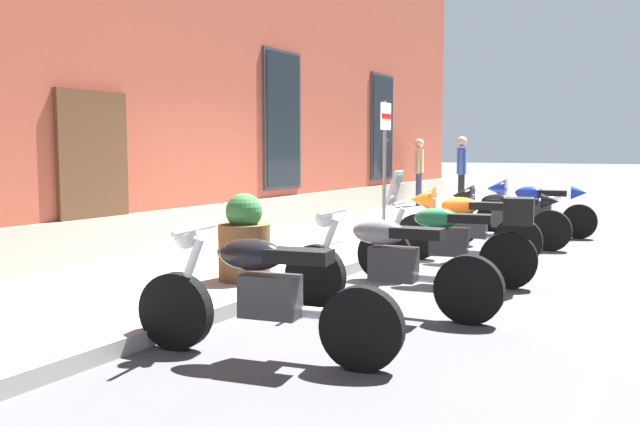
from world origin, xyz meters
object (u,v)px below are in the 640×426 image
at_px(parking_sign, 385,149).
at_px(barrel_planter, 244,243).
at_px(motorcycle_green_touring, 455,238).
at_px(motorcycle_blue_sport, 530,205).
at_px(motorcycle_orange_sport, 462,222).
at_px(motorcycle_black_naked, 261,296).
at_px(pedestrian_tan_coat, 419,168).
at_px(motorcycle_grey_naked, 386,264).
at_px(pedestrian_blue_top, 462,169).
at_px(motorcycle_black_sport, 499,214).

distance_m(parking_sign, barrel_planter, 4.31).
relative_size(motorcycle_green_touring, motorcycle_blue_sport, 0.99).
height_order(motorcycle_orange_sport, parking_sign, parking_sign).
distance_m(motorcycle_black_naked, pedestrian_tan_coat, 12.47).
bearing_deg(parking_sign, barrel_planter, -177.54).
bearing_deg(motorcycle_grey_naked, motorcycle_orange_sport, 5.25).
xyz_separation_m(pedestrian_blue_top, pedestrian_tan_coat, (0.76, 1.35, -0.02)).
height_order(motorcycle_green_touring, pedestrian_blue_top, pedestrian_blue_top).
bearing_deg(motorcycle_blue_sport, barrel_planter, 165.10).
xyz_separation_m(motorcycle_black_naked, pedestrian_tan_coat, (11.99, 3.36, 0.61)).
height_order(motorcycle_black_naked, motorcycle_black_sport, motorcycle_black_sport).
bearing_deg(motorcycle_black_sport, motorcycle_green_touring, -174.32).
bearing_deg(motorcycle_grey_naked, parking_sign, 24.11).
bearing_deg(motorcycle_grey_naked, pedestrian_tan_coat, 19.40).
relative_size(motorcycle_black_sport, pedestrian_tan_coat, 1.22).
bearing_deg(parking_sign, motorcycle_green_touring, -142.25).
xyz_separation_m(motorcycle_grey_naked, barrel_planter, (0.17, 1.77, 0.07)).
relative_size(motorcycle_orange_sport, motorcycle_black_sport, 0.98).
bearing_deg(motorcycle_grey_naked, motorcycle_black_sport, 2.36).
xyz_separation_m(motorcycle_green_touring, barrel_planter, (-1.51, 1.88, -0.00)).
bearing_deg(motorcycle_blue_sport, motorcycle_black_naked, 178.60).
relative_size(motorcycle_grey_naked, motorcycle_black_sport, 1.05).
bearing_deg(barrel_planter, motorcycle_black_naked, -141.19).
height_order(motorcycle_grey_naked, parking_sign, parking_sign).
height_order(motorcycle_black_sport, parking_sign, parking_sign).
relative_size(motorcycle_grey_naked, pedestrian_tan_coat, 1.28).
distance_m(motorcycle_orange_sport, pedestrian_blue_top, 6.58).
bearing_deg(motorcycle_green_touring, pedestrian_blue_top, 16.97).
bearing_deg(parking_sign, motorcycle_orange_sport, -122.99).
relative_size(motorcycle_black_naked, pedestrian_blue_top, 1.22).
height_order(motorcycle_grey_naked, barrel_planter, barrel_planter).
bearing_deg(barrel_planter, motorcycle_green_touring, -51.21).
distance_m(motorcycle_grey_naked, pedestrian_blue_top, 9.82).
bearing_deg(parking_sign, pedestrian_blue_top, 3.67).
height_order(motorcycle_grey_naked, motorcycle_blue_sport, motorcycle_blue_sport).
relative_size(motorcycle_blue_sport, pedestrian_blue_top, 1.21).
relative_size(motorcycle_grey_naked, motorcycle_orange_sport, 1.07).
bearing_deg(motorcycle_black_sport, barrel_planter, 161.71).
bearing_deg(motorcycle_black_sport, motorcycle_blue_sport, -4.79).
xyz_separation_m(motorcycle_black_sport, motorcycle_blue_sport, (1.67, -0.14, 0.02)).
bearing_deg(motorcycle_blue_sport, parking_sign, 139.72).
relative_size(motorcycle_green_touring, pedestrian_tan_coat, 1.22).
distance_m(motorcycle_black_naked, motorcycle_black_sport, 6.60).
distance_m(motorcycle_green_touring, barrel_planter, 2.42).
distance_m(motorcycle_black_naked, barrel_planter, 2.40).
height_order(motorcycle_green_touring, motorcycle_black_sport, motorcycle_green_touring).
bearing_deg(barrel_planter, motorcycle_black_sport, -18.29).
bearing_deg(pedestrian_blue_top, parking_sign, -176.33).
height_order(motorcycle_blue_sport, barrel_planter, barrel_planter).
height_order(motorcycle_black_sport, pedestrian_blue_top, pedestrian_blue_top).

